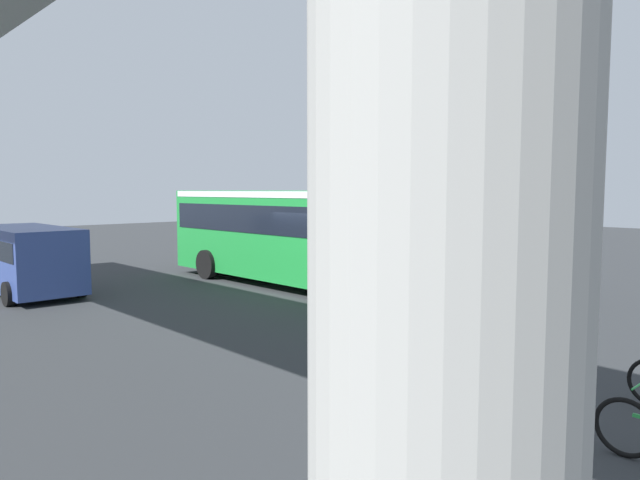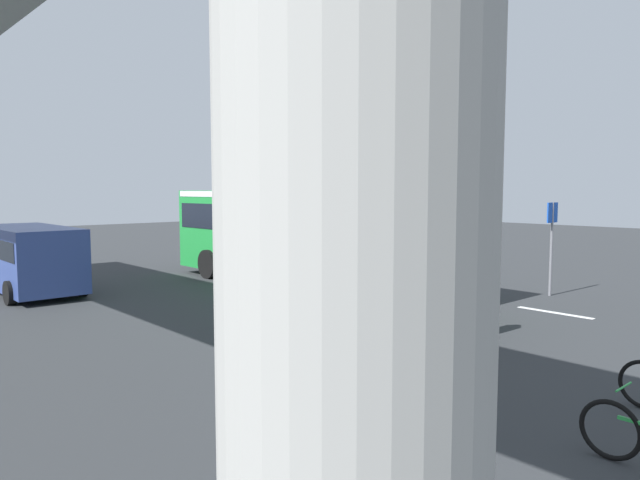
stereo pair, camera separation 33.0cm
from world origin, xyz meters
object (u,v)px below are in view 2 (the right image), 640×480
at_px(city_bus, 302,230).
at_px(traffic_sign, 552,233).
at_px(parked_van, 29,255).
at_px(pedestrian, 470,298).

relative_size(city_bus, traffic_sign, 4.12).
bearing_deg(traffic_sign, parked_van, 46.26).
bearing_deg(city_bus, traffic_sign, -143.79).
xyz_separation_m(parked_van, pedestrian, (-12.15, -5.30, -0.30)).
bearing_deg(parked_van, pedestrian, -156.43).
distance_m(city_bus, parked_van, 8.43).
xyz_separation_m(pedestrian, traffic_sign, (1.21, -6.13, 1.00)).
xyz_separation_m(city_bus, parked_van, (4.77, 6.91, -0.70)).
xyz_separation_m(city_bus, traffic_sign, (-6.18, -4.52, 0.01)).
bearing_deg(pedestrian, traffic_sign, -78.88).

